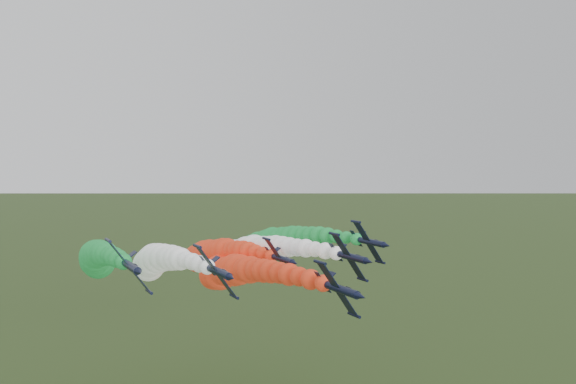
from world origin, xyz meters
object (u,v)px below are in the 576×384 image
object	(u,v)px
jet_inner_left	(154,262)
jet_outer_left	(98,258)
jet_trail	(208,254)
jet_outer_right	(270,242)
jet_inner_right	(246,253)
jet_lead	(229,272)

from	to	relation	value
jet_inner_left	jet_outer_left	distance (m)	11.99
jet_inner_left	jet_trail	distance (m)	22.30
jet_inner_left	jet_outer_right	bearing A→B (deg)	11.44
jet_inner_right	jet_trail	world-z (taller)	jet_inner_right
jet_lead	jet_trail	world-z (taller)	jet_lead
jet_outer_right	jet_inner_right	bearing A→B (deg)	-145.32
jet_inner_right	jet_outer_left	bearing A→B (deg)	169.35
jet_inner_left	jet_inner_right	size ratio (longest dim) A/B	1.00
jet_lead	jet_inner_right	bearing A→B (deg)	51.71
jet_inner_right	jet_lead	bearing A→B (deg)	-128.29
jet_inner_left	jet_outer_left	xyz separation A→B (m)	(-10.59, 5.55, 0.80)
jet_lead	jet_outer_left	size ratio (longest dim) A/B	0.99
jet_lead	jet_trail	bearing A→B (deg)	77.57
jet_inner_right	jet_outer_left	world-z (taller)	jet_outer_left
jet_outer_left	jet_trail	distance (m)	29.43
jet_lead	jet_trail	distance (m)	26.80
jet_outer_left	jet_inner_left	bearing A→B (deg)	-27.64
jet_lead	jet_inner_right	world-z (taller)	jet_inner_right
jet_trail	jet_inner_right	bearing A→B (deg)	-74.84
jet_outer_right	jet_outer_left	bearing A→B (deg)	-178.96
jet_outer_right	jet_trail	world-z (taller)	jet_outer_right
jet_lead	jet_inner_left	bearing A→B (deg)	133.19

